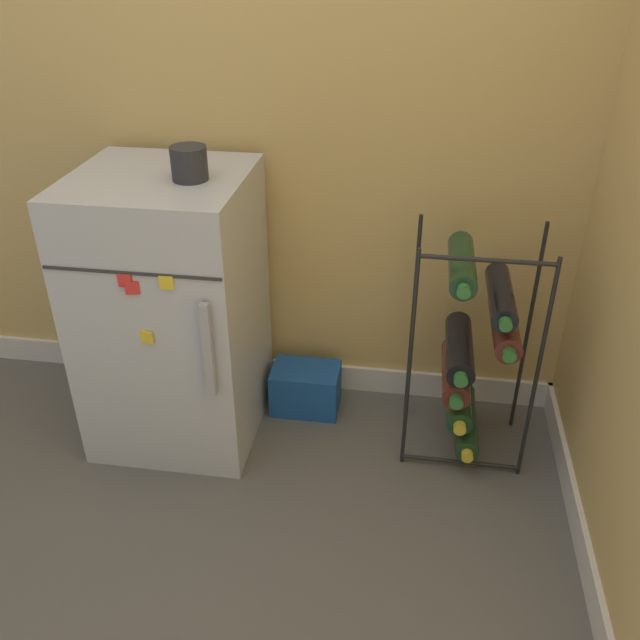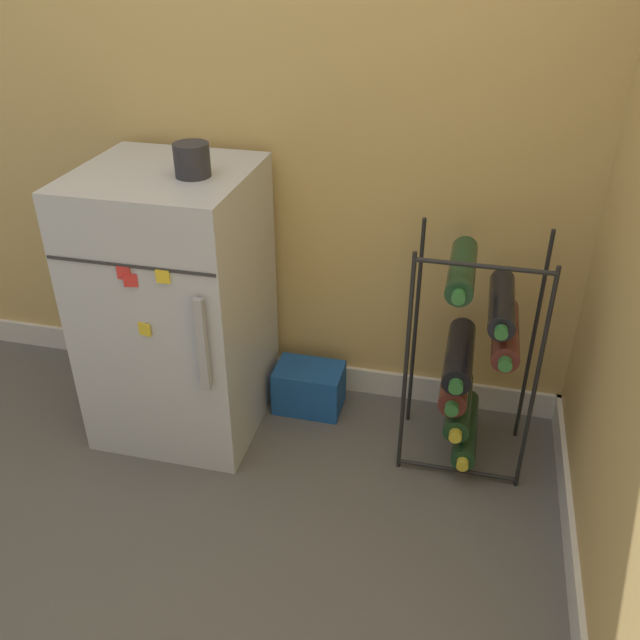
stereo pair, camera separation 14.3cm
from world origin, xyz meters
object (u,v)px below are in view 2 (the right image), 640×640
object	(u,v)px
mini_fridge	(178,305)
fridge_top_cup	(192,160)
soda_box	(309,388)
wine_rack	(471,357)

from	to	relation	value
mini_fridge	fridge_top_cup	xyz separation A→B (m)	(0.10, -0.02, 0.46)
soda_box	wine_rack	bearing A→B (deg)	-12.13
wine_rack	soda_box	distance (m)	0.58
wine_rack	soda_box	xyz separation A→B (m)	(-0.50, 0.11, -0.27)
soda_box	fridge_top_cup	xyz separation A→B (m)	(-0.27, -0.15, 0.79)
wine_rack	fridge_top_cup	xyz separation A→B (m)	(-0.77, -0.04, 0.52)
wine_rack	soda_box	size ratio (longest dim) A/B	3.21
mini_fridge	fridge_top_cup	world-z (taller)	fridge_top_cup
fridge_top_cup	wine_rack	bearing A→B (deg)	3.19
wine_rack	fridge_top_cup	world-z (taller)	fridge_top_cup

